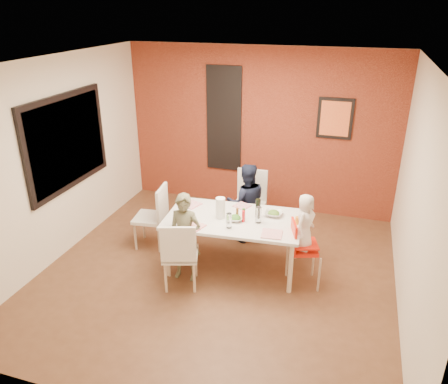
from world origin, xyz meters
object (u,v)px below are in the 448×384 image
(dining_table, at_px, (234,222))
(high_chair, at_px, (301,247))
(chair_near, at_px, (180,252))
(child_near, at_px, (185,238))
(paper_towel_roll, at_px, (220,208))
(chair_left, at_px, (155,213))
(toddler, at_px, (305,222))
(chair_far, at_px, (250,199))
(child_far, at_px, (246,203))
(wine_bottle, at_px, (258,208))

(dining_table, height_order, high_chair, high_chair)
(chair_near, xyz_separation_m, child_near, (-0.03, 0.24, 0.07))
(chair_near, xyz_separation_m, paper_towel_roll, (0.32, 0.63, 0.35))
(dining_table, xyz_separation_m, high_chair, (0.91, -0.13, -0.14))
(chair_left, bearing_deg, toddler, 74.45)
(chair_far, height_order, high_chair, chair_far)
(dining_table, height_order, child_far, child_far)
(child_near, bearing_deg, chair_near, -86.16)
(chair_near, bearing_deg, toddler, -176.54)
(chair_far, xyz_separation_m, paper_towel_roll, (-0.14, -1.05, 0.31))
(high_chair, height_order, child_near, child_near)
(dining_table, bearing_deg, child_near, -139.87)
(child_near, distance_m, wine_bottle, 1.01)
(chair_left, bearing_deg, dining_table, 73.77)
(high_chair, xyz_separation_m, wine_bottle, (-0.62, 0.26, 0.33))
(chair_near, bearing_deg, chair_far, -122.91)
(chair_far, height_order, chair_left, chair_far)
(wine_bottle, relative_size, paper_towel_roll, 0.91)
(chair_near, xyz_separation_m, chair_left, (-0.74, 0.86, 0.01))
(child_far, bearing_deg, chair_left, 3.85)
(chair_left, bearing_deg, child_near, 41.56)
(chair_near, height_order, wine_bottle, wine_bottle)
(chair_left, distance_m, toddler, 2.20)
(child_near, bearing_deg, dining_table, 37.96)
(child_far, bearing_deg, dining_table, 70.44)
(dining_table, bearing_deg, high_chair, -8.41)
(dining_table, height_order, chair_far, chair_far)
(chair_left, distance_m, wine_bottle, 1.55)
(chair_far, relative_size, high_chair, 1.13)
(high_chair, relative_size, paper_towel_roll, 3.18)
(chair_left, xyz_separation_m, wine_bottle, (1.51, -0.07, 0.33))
(child_near, xyz_separation_m, child_far, (0.48, 1.20, 0.02))
(dining_table, bearing_deg, wine_bottle, 23.68)
(chair_left, distance_m, paper_towel_roll, 1.14)
(high_chair, relative_size, child_far, 0.73)
(chair_near, distance_m, high_chair, 1.49)
(chair_near, relative_size, paper_towel_roll, 3.33)
(dining_table, height_order, chair_near, chair_near)
(child_near, height_order, paper_towel_roll, child_near)
(chair_left, bearing_deg, child_far, 108.29)
(wine_bottle, bearing_deg, chair_left, 177.47)
(chair_far, bearing_deg, child_far, -90.83)
(dining_table, relative_size, wine_bottle, 7.23)
(dining_table, xyz_separation_m, paper_towel_roll, (-0.17, -0.04, 0.20))
(chair_far, bearing_deg, toddler, -51.17)
(dining_table, relative_size, child_far, 1.50)
(paper_towel_roll, bearing_deg, child_far, 80.21)
(chair_far, distance_m, chair_left, 1.45)
(chair_near, distance_m, child_far, 1.51)
(chair_near, height_order, child_far, child_far)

